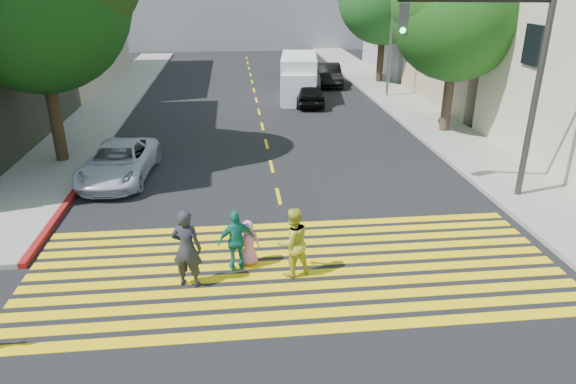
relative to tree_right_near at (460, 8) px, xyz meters
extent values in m
plane|color=black|center=(-8.63, -12.91, -5.64)|extent=(120.00, 120.00, 0.00)
cube|color=gray|center=(-17.13, 9.09, -5.57)|extent=(3.00, 40.00, 0.15)
cube|color=gray|center=(-0.13, 2.09, -5.57)|extent=(3.00, 60.00, 0.15)
cube|color=maroon|center=(-15.53, -6.91, -5.56)|extent=(0.20, 8.00, 0.16)
cube|color=yellow|center=(-8.63, -14.11, -5.64)|extent=(13.40, 0.35, 0.01)
cube|color=yellow|center=(-8.63, -13.56, -5.64)|extent=(13.40, 0.35, 0.01)
cube|color=yellow|center=(-8.63, -13.01, -5.64)|extent=(13.40, 0.35, 0.01)
cube|color=yellow|center=(-8.63, -12.46, -5.64)|extent=(13.40, 0.35, 0.01)
cube|color=yellow|center=(-8.63, -11.91, -5.64)|extent=(13.40, 0.35, 0.01)
cube|color=yellow|center=(-8.63, -11.36, -5.64)|extent=(13.40, 0.35, 0.01)
cube|color=yellow|center=(-8.63, -10.81, -5.64)|extent=(13.40, 0.35, 0.01)
cube|color=yellow|center=(-8.63, -10.26, -5.64)|extent=(13.40, 0.35, 0.01)
cube|color=yellow|center=(-8.63, -9.71, -5.64)|extent=(13.40, 0.35, 0.01)
cube|color=yellow|center=(-8.63, -9.16, -5.64)|extent=(13.40, 0.35, 0.01)
cube|color=yellow|center=(-8.63, -6.91, -5.64)|extent=(0.12, 1.40, 0.01)
cube|color=yellow|center=(-8.63, -3.91, -5.64)|extent=(0.12, 1.40, 0.01)
cube|color=yellow|center=(-8.63, -0.91, -5.64)|extent=(0.12, 1.40, 0.01)
cube|color=yellow|center=(-8.63, 2.09, -5.64)|extent=(0.12, 1.40, 0.01)
cube|color=yellow|center=(-8.63, 5.09, -5.64)|extent=(0.12, 1.40, 0.01)
cube|color=yellow|center=(-8.63, 8.09, -5.64)|extent=(0.12, 1.40, 0.01)
cube|color=yellow|center=(-8.63, 11.09, -5.64)|extent=(0.12, 1.40, 0.01)
cube|color=yellow|center=(-8.63, 14.09, -5.64)|extent=(0.12, 1.40, 0.01)
cube|color=yellow|center=(-8.63, 17.09, -5.64)|extent=(0.12, 1.40, 0.01)
cube|color=yellow|center=(-8.63, 20.09, -5.64)|extent=(0.12, 1.40, 0.01)
cube|color=yellow|center=(-8.63, 23.09, -5.64)|extent=(0.12, 1.40, 0.01)
cube|color=yellow|center=(-8.63, 26.09, -5.64)|extent=(0.12, 1.40, 0.01)
cube|color=tan|center=(-24.63, 15.09, -0.64)|extent=(12.00, 16.00, 10.00)
cube|color=tan|center=(6.37, 6.09, -0.64)|extent=(10.00, 10.00, 10.00)
cube|color=gray|center=(6.37, 17.09, -0.64)|extent=(10.00, 10.00, 10.00)
cylinder|color=#3F301C|center=(-16.90, -2.56, -3.90)|extent=(0.59, 0.59, 3.49)
cylinder|color=black|center=(-0.08, -0.03, -4.12)|extent=(0.48, 0.48, 3.04)
sphere|color=#1D4115|center=(-0.08, -0.03, -0.31)|extent=(6.10, 6.10, 5.73)
sphere|color=#265E10|center=(-1.09, -0.17, 0.26)|extent=(4.27, 4.27, 4.01)
cylinder|color=black|center=(0.23, 12.58, -4.03)|extent=(0.56, 0.56, 3.23)
imported|color=#272832|center=(-11.25, -12.08, -4.66)|extent=(0.81, 0.64, 1.96)
imported|color=gold|center=(-8.73, -11.88, -4.75)|extent=(1.05, 0.94, 1.79)
imported|color=pink|center=(-9.79, -11.24, -5.04)|extent=(0.64, 0.47, 1.21)
imported|color=#197D6D|center=(-10.09, -11.48, -4.84)|extent=(1.00, 0.59, 1.60)
imported|color=silver|center=(-14.26, -4.65, -4.98)|extent=(2.53, 4.90, 1.32)
imported|color=black|center=(-5.62, 6.52, -4.96)|extent=(1.93, 4.15, 1.37)
imported|color=#919498|center=(-5.04, 19.01, -4.98)|extent=(2.11, 4.67, 1.33)
imported|color=black|center=(-3.43, 12.28, -4.92)|extent=(1.82, 4.50, 1.45)
cube|color=white|center=(-5.99, 8.47, -4.36)|extent=(2.70, 5.36, 2.57)
cube|color=white|center=(-6.28, 6.23, -4.72)|extent=(2.10, 1.47, 1.85)
cylinder|color=#292526|center=(-7.05, 6.74, -5.28)|extent=(0.35, 0.75, 0.72)
cylinder|color=black|center=(-5.42, 6.53, -5.28)|extent=(0.35, 0.75, 0.72)
cylinder|color=black|center=(-6.57, 10.42, -5.28)|extent=(0.35, 0.75, 0.72)
cylinder|color=black|center=(-4.94, 10.20, -5.28)|extent=(0.35, 0.75, 0.72)
cylinder|color=#373737|center=(-0.68, -7.91, -2.30)|extent=(0.24, 0.24, 6.68)
cylinder|color=black|center=(-2.85, -7.40, 0.59)|extent=(4.37, 1.15, 0.13)
cube|color=#2D2D30|center=(-4.80, -6.94, 0.03)|extent=(0.35, 0.35, 0.94)
sphere|color=#1EDD46|center=(-4.83, -7.09, -0.28)|extent=(0.21, 0.21, 0.18)
cylinder|color=slate|center=(-0.57, 7.94, -1.41)|extent=(0.17, 0.17, 8.46)
camera|label=1|loc=(-10.03, -22.83, 1.17)|focal=32.00mm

